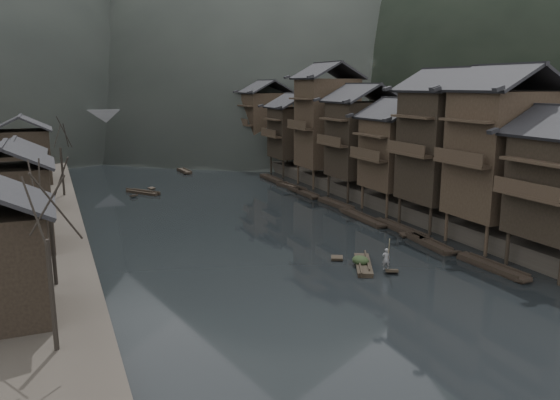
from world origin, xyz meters
TOP-DOWN VIEW (x-y plane):
  - water at (0.00, 0.00)m, footprint 300.00×300.00m
  - right_bank at (35.00, 40.00)m, footprint 40.00×200.00m
  - stilt_houses at (17.28, 19.35)m, footprint 9.00×67.60m
  - left_houses at (-20.50, 20.12)m, footprint 8.10×53.20m
  - bare_trees at (-17.00, 9.19)m, footprint 3.95×44.05m
  - moored_sampans at (11.93, 14.79)m, footprint 2.29×49.37m
  - midriver_boats at (-2.01, 55.43)m, footprint 11.42×46.92m
  - stone_bridge at (-0.00, 72.00)m, footprint 40.00×6.00m
  - hero_sampan at (3.82, -1.81)m, footprint 3.31×5.20m
  - cargo_heap at (3.71, -1.59)m, footprint 1.19×1.55m
  - boatman at (4.70, -3.49)m, footprint 0.69×0.58m
  - bamboo_pole at (4.90, -3.49)m, footprint 1.64×2.44m

SIDE VIEW (x-z plane):
  - water at x=0.00m, z-range 0.00..0.00m
  - moored_sampans at x=11.93m, z-range -0.03..0.44m
  - midriver_boats at x=-2.01m, z-range -0.02..0.43m
  - hero_sampan at x=3.82m, z-range -0.02..0.42m
  - cargo_heap at x=3.71m, z-range 0.44..1.15m
  - right_bank at x=35.00m, z-range 0.00..1.80m
  - boatman at x=4.70m, z-range 0.44..2.06m
  - bamboo_pole at x=4.90m, z-range 2.06..5.31m
  - stone_bridge at x=0.00m, z-range 0.61..9.61m
  - left_houses at x=-20.50m, z-range 1.30..10.02m
  - bare_trees at x=-17.00m, z-range 2.89..10.80m
  - stilt_houses at x=17.28m, z-range 0.57..17.20m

